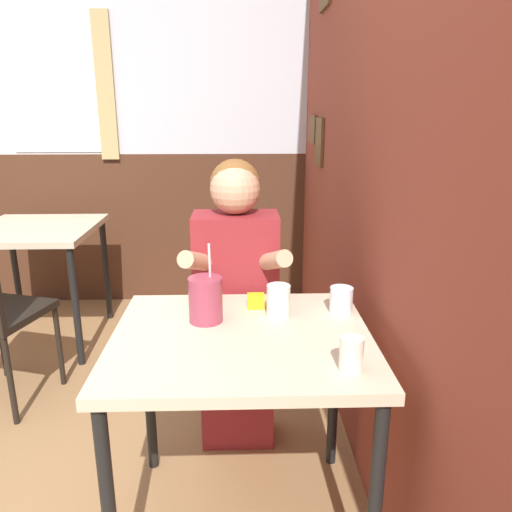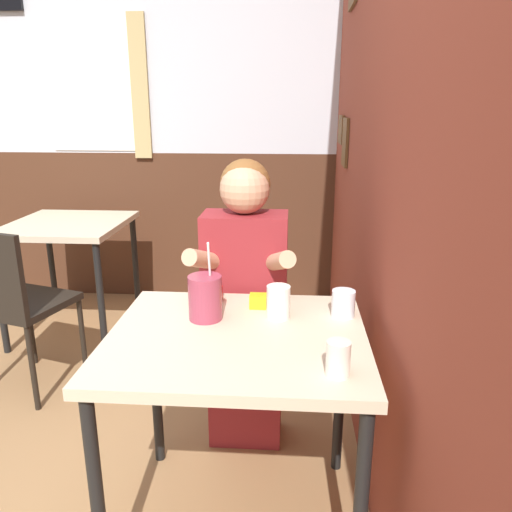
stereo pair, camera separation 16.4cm
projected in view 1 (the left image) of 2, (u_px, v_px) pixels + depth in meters
name	position (u px, v px, depth m)	size (l,w,h in m)	color
brick_wall_right	(347.00, 123.00, 2.32)	(0.08, 4.45, 2.70)	brown
back_wall	(132.00, 116.00, 3.48)	(5.43, 0.09, 2.70)	silver
main_table	(242.00, 358.00, 1.59)	(0.81, 0.70, 0.74)	beige
background_table	(37.00, 241.00, 3.00)	(0.69, 0.74, 0.74)	beige
person_seated	(236.00, 303.00, 2.06)	(0.42, 0.40, 1.23)	maroon
cocktail_pitcher	(206.00, 299.00, 1.64)	(0.11, 0.11, 0.27)	#99384C
glass_near_pitcher	(341.00, 300.00, 1.72)	(0.08, 0.08, 0.09)	silver
glass_center	(278.00, 301.00, 1.68)	(0.08, 0.08, 0.11)	silver
glass_far_side	(351.00, 354.00, 1.34)	(0.07, 0.07, 0.10)	silver
condiment_ketchup	(210.00, 295.00, 1.82)	(0.06, 0.04, 0.05)	#B7140F
condiment_mustard	(256.00, 301.00, 1.77)	(0.06, 0.04, 0.05)	yellow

